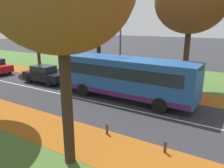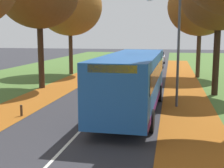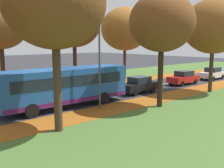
{
  "view_description": "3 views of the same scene",
  "coord_description": "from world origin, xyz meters",
  "px_view_note": "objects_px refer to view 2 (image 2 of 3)",
  "views": [
    {
      "loc": [
        -11.8,
        4.01,
        5.35
      ],
      "look_at": [
        0.64,
        11.62,
        1.29
      ],
      "focal_mm": 35.0,
      "sensor_mm": 36.0,
      "label": 1
    },
    {
      "loc": [
        3.64,
        -4.4,
        3.98
      ],
      "look_at": [
        0.62,
        11.42,
        1.4
      ],
      "focal_mm": 50.0,
      "sensor_mm": 36.0,
      "label": 2
    },
    {
      "loc": [
        18.91,
        0.89,
        4.97
      ],
      "look_at": [
        1.63,
        16.19,
        1.25
      ],
      "focal_mm": 42.0,
      "sensor_mm": 36.0,
      "label": 3
    }
  ],
  "objects_px": {
    "streetlamp_right": "(172,39)",
    "car_silver_fourth_in_line": "(159,57)",
    "tree_right_far": "(200,7)",
    "car_black_lead": "(146,76)",
    "bus": "(133,79)",
    "bollard_fifth": "(21,111)",
    "car_white_third_in_line": "(156,60)",
    "tree_left_far": "(70,7)",
    "car_red_following": "(151,66)"
  },
  "relations": [
    {
      "from": "tree_left_far",
      "to": "bus",
      "type": "distance_m",
      "value": 16.98
    },
    {
      "from": "car_white_third_in_line",
      "to": "bus",
      "type": "bearing_deg",
      "value": -90.19
    },
    {
      "from": "car_black_lead",
      "to": "car_red_following",
      "type": "bearing_deg",
      "value": 90.38
    },
    {
      "from": "tree_left_far",
      "to": "tree_right_far",
      "type": "height_order",
      "value": "tree_left_far"
    },
    {
      "from": "bollard_fifth",
      "to": "car_black_lead",
      "type": "height_order",
      "value": "car_black_lead"
    },
    {
      "from": "streetlamp_right",
      "to": "bus",
      "type": "xyz_separation_m",
      "value": [
        -1.93,
        -1.62,
        -2.03
      ]
    },
    {
      "from": "bus",
      "to": "tree_right_far",
      "type": "bearing_deg",
      "value": 72.88
    },
    {
      "from": "car_red_following",
      "to": "bus",
      "type": "bearing_deg",
      "value": -89.78
    },
    {
      "from": "car_silver_fourth_in_line",
      "to": "car_white_third_in_line",
      "type": "bearing_deg",
      "value": -90.5
    },
    {
      "from": "car_black_lead",
      "to": "bollard_fifth",
      "type": "bearing_deg",
      "value": -117.13
    },
    {
      "from": "bollard_fifth",
      "to": "bus",
      "type": "xyz_separation_m",
      "value": [
        5.25,
        1.88,
        1.42
      ]
    },
    {
      "from": "tree_right_far",
      "to": "car_silver_fourth_in_line",
      "type": "bearing_deg",
      "value": 106.15
    },
    {
      "from": "streetlamp_right",
      "to": "car_silver_fourth_in_line",
      "type": "distance_m",
      "value": 27.3
    },
    {
      "from": "bollard_fifth",
      "to": "car_silver_fourth_in_line",
      "type": "relative_size",
      "value": 0.13
    },
    {
      "from": "streetlamp_right",
      "to": "car_silver_fourth_in_line",
      "type": "xyz_separation_m",
      "value": [
        -1.81,
        27.08,
        -2.92
      ]
    },
    {
      "from": "streetlamp_right",
      "to": "car_silver_fourth_in_line",
      "type": "bearing_deg",
      "value": 93.82
    },
    {
      "from": "car_red_following",
      "to": "tree_right_far",
      "type": "bearing_deg",
      "value": -24.46
    },
    {
      "from": "bus",
      "to": "car_red_following",
      "type": "relative_size",
      "value": 2.46
    },
    {
      "from": "tree_left_far",
      "to": "bollard_fifth",
      "type": "xyz_separation_m",
      "value": [
        2.71,
        -16.05,
        -6.37
      ]
    },
    {
      "from": "car_black_lead",
      "to": "car_red_following",
      "type": "relative_size",
      "value": 1.0
    },
    {
      "from": "car_silver_fourth_in_line",
      "to": "car_black_lead",
      "type": "bearing_deg",
      "value": -90.39
    },
    {
      "from": "tree_right_far",
      "to": "car_red_following",
      "type": "distance_m",
      "value": 7.43
    },
    {
      "from": "streetlamp_right",
      "to": "car_black_lead",
      "type": "xyz_separation_m",
      "value": [
        -1.95,
        6.71,
        -2.92
      ]
    },
    {
      "from": "tree_left_far",
      "to": "car_black_lead",
      "type": "relative_size",
      "value": 2.23
    },
    {
      "from": "bollard_fifth",
      "to": "bus",
      "type": "height_order",
      "value": "bus"
    },
    {
      "from": "bollard_fifth",
      "to": "car_white_third_in_line",
      "type": "xyz_separation_m",
      "value": [
        5.32,
        24.59,
        0.53
      ]
    },
    {
      "from": "car_silver_fourth_in_line",
      "to": "tree_right_far",
      "type": "bearing_deg",
      "value": -73.85
    },
    {
      "from": "streetlamp_right",
      "to": "car_white_third_in_line",
      "type": "distance_m",
      "value": 21.36
    },
    {
      "from": "car_silver_fourth_in_line",
      "to": "bus",
      "type": "bearing_deg",
      "value": -90.25
    },
    {
      "from": "tree_right_far",
      "to": "bollard_fifth",
      "type": "relative_size",
      "value": 16.3
    },
    {
      "from": "bus",
      "to": "car_silver_fourth_in_line",
      "type": "xyz_separation_m",
      "value": [
        0.13,
        28.7,
        -0.89
      ]
    },
    {
      "from": "car_red_following",
      "to": "car_silver_fourth_in_line",
      "type": "relative_size",
      "value": 1.0
    },
    {
      "from": "car_silver_fourth_in_line",
      "to": "streetlamp_right",
      "type": "bearing_deg",
      "value": -86.18
    },
    {
      "from": "bollard_fifth",
      "to": "car_white_third_in_line",
      "type": "distance_m",
      "value": 25.16
    },
    {
      "from": "car_black_lead",
      "to": "car_white_third_in_line",
      "type": "height_order",
      "value": "same"
    },
    {
      "from": "tree_right_far",
      "to": "car_red_following",
      "type": "xyz_separation_m",
      "value": [
        -4.41,
        2.01,
        -5.63
      ]
    },
    {
      "from": "streetlamp_right",
      "to": "car_silver_fourth_in_line",
      "type": "height_order",
      "value": "streetlamp_right"
    },
    {
      "from": "car_black_lead",
      "to": "car_white_third_in_line",
      "type": "bearing_deg",
      "value": 89.66
    },
    {
      "from": "car_white_third_in_line",
      "to": "car_black_lead",
      "type": "bearing_deg",
      "value": -90.34
    },
    {
      "from": "tree_left_far",
      "to": "car_black_lead",
      "type": "height_order",
      "value": "tree_left_far"
    },
    {
      "from": "tree_left_far",
      "to": "car_red_following",
      "type": "distance_m",
      "value": 10.01
    },
    {
      "from": "streetlamp_right",
      "to": "car_black_lead",
      "type": "height_order",
      "value": "streetlamp_right"
    },
    {
      "from": "tree_left_far",
      "to": "car_silver_fourth_in_line",
      "type": "height_order",
      "value": "tree_left_far"
    },
    {
      "from": "streetlamp_right",
      "to": "car_red_following",
      "type": "height_order",
      "value": "streetlamp_right"
    },
    {
      "from": "bus",
      "to": "car_red_following",
      "type": "bearing_deg",
      "value": 90.22
    },
    {
      "from": "bus",
      "to": "car_white_third_in_line",
      "type": "height_order",
      "value": "bus"
    },
    {
      "from": "tree_right_far",
      "to": "car_black_lead",
      "type": "relative_size",
      "value": 2.14
    },
    {
      "from": "bollard_fifth",
      "to": "bus",
      "type": "relative_size",
      "value": 0.05
    },
    {
      "from": "tree_right_far",
      "to": "car_silver_fourth_in_line",
      "type": "height_order",
      "value": "tree_right_far"
    },
    {
      "from": "tree_left_far",
      "to": "bollard_fifth",
      "type": "height_order",
      "value": "tree_left_far"
    }
  ]
}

